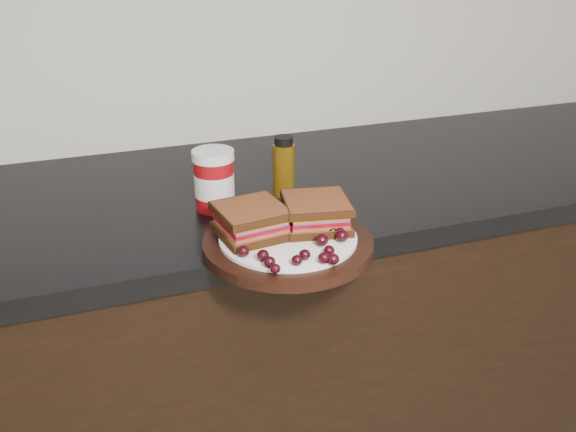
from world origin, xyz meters
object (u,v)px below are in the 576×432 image
object	(u,v)px
oil_bottle	(284,166)
sandwich_left	(251,221)
condiment_jar	(214,180)
plate	(288,244)

from	to	relation	value
oil_bottle	sandwich_left	bearing A→B (deg)	-122.82
condiment_jar	oil_bottle	distance (m)	0.14
condiment_jar	oil_bottle	bearing A→B (deg)	6.98
sandwich_left	condiment_jar	bearing A→B (deg)	88.69
sandwich_left	oil_bottle	size ratio (longest dim) A/B	0.90
plate	condiment_jar	distance (m)	0.22
plate	sandwich_left	size ratio (longest dim) A/B	2.62
sandwich_left	plate	bearing A→B (deg)	-33.47
plate	sandwich_left	world-z (taller)	sandwich_left
sandwich_left	oil_bottle	xyz separation A→B (m)	(0.12, 0.19, 0.01)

